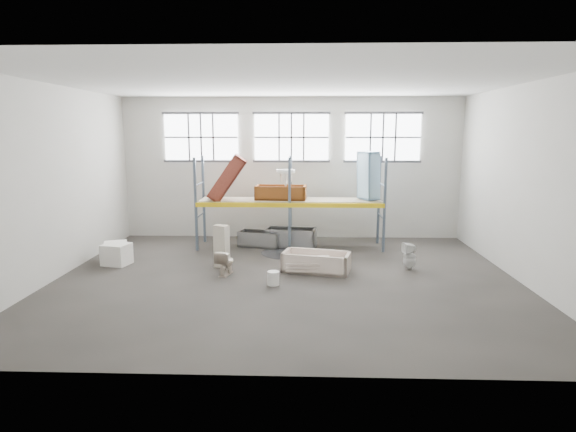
{
  "coord_description": "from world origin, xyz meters",
  "views": [
    {
      "loc": [
        0.47,
        -11.84,
        3.79
      ],
      "look_at": [
        0.0,
        1.5,
        1.4
      ],
      "focal_mm": 29.37,
      "sensor_mm": 36.0,
      "label": 1
    }
  ],
  "objects_px": {
    "cistern_tall": "(222,246)",
    "carton_near": "(117,254)",
    "toilet_beige": "(225,262)",
    "steel_tub_left": "(260,239)",
    "bathtub_beige": "(316,262)",
    "bucket": "(273,278)",
    "toilet_white": "(410,256)",
    "rust_tub_flat": "(281,193)",
    "steel_tub_right": "(291,237)",
    "blue_tub_upright": "(368,176)"
  },
  "relations": [
    {
      "from": "bucket",
      "to": "rust_tub_flat",
      "type": "bearing_deg",
      "value": 90.11
    },
    {
      "from": "toilet_beige",
      "to": "toilet_white",
      "type": "xyz_separation_m",
      "value": [
        5.05,
        0.66,
        0.05
      ]
    },
    {
      "from": "bathtub_beige",
      "to": "rust_tub_flat",
      "type": "bearing_deg",
      "value": 124.64
    },
    {
      "from": "carton_near",
      "to": "blue_tub_upright",
      "type": "bearing_deg",
      "value": 17.19
    },
    {
      "from": "bathtub_beige",
      "to": "cistern_tall",
      "type": "relative_size",
      "value": 1.5
    },
    {
      "from": "bucket",
      "to": "cistern_tall",
      "type": "bearing_deg",
      "value": 135.23
    },
    {
      "from": "bathtub_beige",
      "to": "carton_near",
      "type": "xyz_separation_m",
      "value": [
        -5.76,
        0.47,
        0.04
      ]
    },
    {
      "from": "bathtub_beige",
      "to": "bucket",
      "type": "distance_m",
      "value": 1.65
    },
    {
      "from": "steel_tub_right",
      "to": "toilet_beige",
      "type": "bearing_deg",
      "value": -117.01
    },
    {
      "from": "cistern_tall",
      "to": "blue_tub_upright",
      "type": "bearing_deg",
      "value": 53.17
    },
    {
      "from": "bathtub_beige",
      "to": "blue_tub_upright",
      "type": "distance_m",
      "value": 3.92
    },
    {
      "from": "steel_tub_right",
      "to": "blue_tub_upright",
      "type": "height_order",
      "value": "blue_tub_upright"
    },
    {
      "from": "toilet_beige",
      "to": "blue_tub_upright",
      "type": "bearing_deg",
      "value": -129.14
    },
    {
      "from": "rust_tub_flat",
      "to": "blue_tub_upright",
      "type": "height_order",
      "value": "blue_tub_upright"
    },
    {
      "from": "steel_tub_right",
      "to": "steel_tub_left",
      "type": "bearing_deg",
      "value": -175.31
    },
    {
      "from": "cistern_tall",
      "to": "blue_tub_upright",
      "type": "relative_size",
      "value": 0.79
    },
    {
      "from": "cistern_tall",
      "to": "toilet_white",
      "type": "relative_size",
      "value": 1.58
    },
    {
      "from": "toilet_beige",
      "to": "carton_near",
      "type": "height_order",
      "value": "toilet_beige"
    },
    {
      "from": "bucket",
      "to": "blue_tub_upright",
      "type": "bearing_deg",
      "value": 54.68
    },
    {
      "from": "blue_tub_upright",
      "to": "steel_tub_right",
      "type": "bearing_deg",
      "value": 177.86
    },
    {
      "from": "cistern_tall",
      "to": "steel_tub_left",
      "type": "height_order",
      "value": "cistern_tall"
    },
    {
      "from": "toilet_beige",
      "to": "bucket",
      "type": "relative_size",
      "value": 1.93
    },
    {
      "from": "bucket",
      "to": "steel_tub_left",
      "type": "bearing_deg",
      "value": 99.98
    },
    {
      "from": "rust_tub_flat",
      "to": "bathtub_beige",
      "type": "bearing_deg",
      "value": -68.54
    },
    {
      "from": "toilet_white",
      "to": "rust_tub_flat",
      "type": "distance_m",
      "value": 4.74
    },
    {
      "from": "steel_tub_left",
      "to": "bathtub_beige",
      "type": "bearing_deg",
      "value": -57.08
    },
    {
      "from": "toilet_beige",
      "to": "steel_tub_left",
      "type": "relative_size",
      "value": 0.48
    },
    {
      "from": "toilet_white",
      "to": "carton_near",
      "type": "height_order",
      "value": "toilet_white"
    },
    {
      "from": "bathtub_beige",
      "to": "bucket",
      "type": "relative_size",
      "value": 5.18
    },
    {
      "from": "toilet_beige",
      "to": "cistern_tall",
      "type": "xyz_separation_m",
      "value": [
        -0.22,
        0.73,
        0.27
      ]
    },
    {
      "from": "carton_near",
      "to": "steel_tub_left",
      "type": "bearing_deg",
      "value": 30.53
    },
    {
      "from": "toilet_beige",
      "to": "toilet_white",
      "type": "distance_m",
      "value": 5.09
    },
    {
      "from": "bucket",
      "to": "carton_near",
      "type": "height_order",
      "value": "carton_near"
    },
    {
      "from": "blue_tub_upright",
      "to": "carton_near",
      "type": "height_order",
      "value": "blue_tub_upright"
    },
    {
      "from": "toilet_white",
      "to": "carton_near",
      "type": "distance_m",
      "value": 8.36
    },
    {
      "from": "toilet_beige",
      "to": "steel_tub_right",
      "type": "distance_m",
      "value": 3.68
    },
    {
      "from": "toilet_beige",
      "to": "steel_tub_right",
      "type": "height_order",
      "value": "toilet_beige"
    },
    {
      "from": "toilet_white",
      "to": "rust_tub_flat",
      "type": "xyz_separation_m",
      "value": [
        -3.71,
        2.56,
        1.44
      ]
    },
    {
      "from": "cistern_tall",
      "to": "steel_tub_left",
      "type": "relative_size",
      "value": 0.86
    },
    {
      "from": "bathtub_beige",
      "to": "steel_tub_left",
      "type": "xyz_separation_m",
      "value": [
        -1.81,
        2.8,
        -0.01
      ]
    },
    {
      "from": "bathtub_beige",
      "to": "steel_tub_right",
      "type": "distance_m",
      "value": 2.99
    },
    {
      "from": "rust_tub_flat",
      "to": "steel_tub_right",
      "type": "bearing_deg",
      "value": 8.68
    },
    {
      "from": "rust_tub_flat",
      "to": "toilet_white",
      "type": "bearing_deg",
      "value": -34.61
    },
    {
      "from": "bathtub_beige",
      "to": "rust_tub_flat",
      "type": "relative_size",
      "value": 1.1
    },
    {
      "from": "steel_tub_left",
      "to": "steel_tub_right",
      "type": "bearing_deg",
      "value": 4.69
    },
    {
      "from": "toilet_beige",
      "to": "blue_tub_upright",
      "type": "relative_size",
      "value": 0.44
    },
    {
      "from": "cistern_tall",
      "to": "bucket",
      "type": "relative_size",
      "value": 3.44
    },
    {
      "from": "cistern_tall",
      "to": "carton_near",
      "type": "bearing_deg",
      "value": -158.56
    },
    {
      "from": "steel_tub_left",
      "to": "blue_tub_upright",
      "type": "xyz_separation_m",
      "value": [
        3.55,
        -0.01,
        2.14
      ]
    },
    {
      "from": "cistern_tall",
      "to": "carton_near",
      "type": "relative_size",
      "value": 1.7
    }
  ]
}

